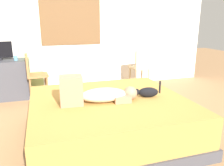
% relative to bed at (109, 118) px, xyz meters
% --- Properties ---
extents(ground_plane, '(16.00, 16.00, 0.00)m').
position_rel_bed_xyz_m(ground_plane, '(-0.11, -0.08, -0.25)').
color(ground_plane, olive).
extents(back_wall_with_window, '(6.40, 0.14, 2.90)m').
position_rel_bed_xyz_m(back_wall_with_window, '(-0.11, 2.46, 1.20)').
color(back_wall_with_window, silver).
rests_on(back_wall_with_window, ground).
extents(bed, '(1.97, 1.83, 0.51)m').
position_rel_bed_xyz_m(bed, '(0.00, 0.00, 0.00)').
color(bed, '#38383D').
rests_on(bed, ground).
extents(person_lying, '(0.94, 0.33, 0.34)m').
position_rel_bed_xyz_m(person_lying, '(-0.19, -0.06, 0.37)').
color(person_lying, '#CCB299').
rests_on(person_lying, bed).
extents(cat, '(0.35, 0.16, 0.21)m').
position_rel_bed_xyz_m(cat, '(0.48, -0.07, 0.33)').
color(cat, black).
rests_on(cat, bed).
extents(desk, '(0.90, 0.56, 0.74)m').
position_rel_bed_xyz_m(desk, '(-1.47, 2.06, 0.12)').
color(desk, '#38383D').
rests_on(desk, ground).
extents(cup, '(0.07, 0.07, 0.09)m').
position_rel_bed_xyz_m(cup, '(-1.23, 1.98, 0.53)').
color(cup, teal).
rests_on(cup, desk).
extents(chair_by_desk, '(0.41, 0.41, 0.86)m').
position_rel_bed_xyz_m(chair_by_desk, '(-0.94, 1.85, 0.26)').
color(chair_by_desk, brown).
rests_on(chair_by_desk, ground).
extents(chair_spare, '(0.41, 0.41, 0.86)m').
position_rel_bed_xyz_m(chair_spare, '(1.28, 1.86, 0.26)').
color(chair_spare, tan).
rests_on(chair_spare, ground).
extents(curtain_left, '(0.44, 0.06, 2.46)m').
position_rel_bed_xyz_m(curtain_left, '(-0.99, 2.34, 0.98)').
color(curtain_left, '#ADCC75').
rests_on(curtain_left, ground).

